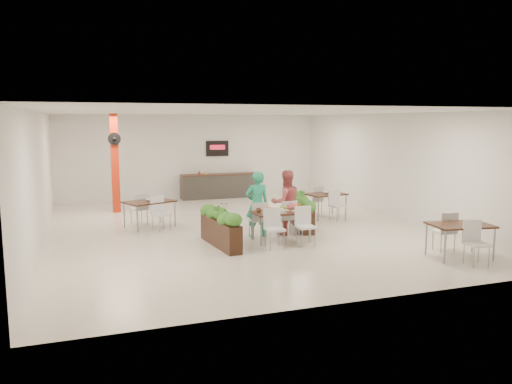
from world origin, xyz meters
The scene contains 12 objects.
ground centered at (0.00, 0.00, 0.00)m, with size 12.00×12.00×0.00m, color beige.
room_shell centered at (0.00, 0.00, 2.01)m, with size 10.10×12.10×3.22m.
red_column centered at (-3.00, 3.79, 1.64)m, with size 0.40×0.41×3.20m.
service_counter centered at (1.00, 5.65, 0.49)m, with size 3.00×0.64×2.20m.
main_table centered at (0.57, -1.70, 0.64)m, with size 1.40×1.62×0.92m.
diner_man centered at (0.18, -1.04, 0.85)m, with size 0.62×0.41×1.70m, color #28B083.
diner_woman centered at (0.98, -1.04, 0.85)m, with size 0.83×0.64×1.70m, color #D05C5F.
planter_left centered at (-0.97, -1.68, 0.52)m, with size 0.57×2.03×1.07m.
planter_right centered at (1.71, -0.44, 0.51)m, with size 0.75×1.99×1.06m.
side_table_a centered at (-2.28, 1.04, 0.64)m, with size 1.54×1.65×0.92m.
side_table_b centered at (3.05, 0.70, 0.63)m, with size 1.29×1.67×0.92m.
side_table_c centered at (3.68, -4.38, 0.63)m, with size 1.39×1.66×0.92m.
Camera 1 is at (-3.99, -12.92, 2.96)m, focal length 35.00 mm.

